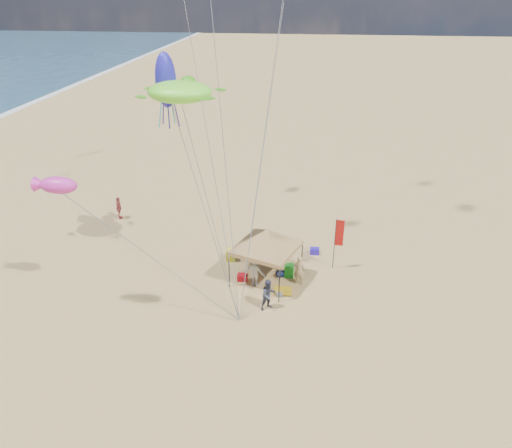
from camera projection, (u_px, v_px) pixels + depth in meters
The scene contains 18 objects.
ground at pixel (248, 328), 22.96m from camera, with size 280.00×280.00×0.00m, color tan.
canopy_tent at pixel (267, 231), 25.26m from camera, with size 5.50×5.50×3.62m.
feather_flag at pixel (338, 236), 26.82m from camera, with size 0.48×0.07×3.11m.
cooler_red at pixel (242, 277), 26.54m from camera, with size 0.54×0.38×0.38m, color #A70D17.
cooler_blue at pixel (315, 251), 29.13m from camera, with size 0.54×0.38×0.38m, color #2916BA.
bag_navy at pixel (282, 274), 26.89m from camera, with size 0.36×0.36×0.60m, color #0D153A.
bag_orange at pixel (254, 246), 29.64m from camera, with size 0.36×0.36×0.60m, color #D9580C.
chair_green at pixel (289, 271), 26.87m from camera, with size 0.50×0.50×0.70m, color #1B9521.
chair_yellow at pixel (231, 255), 28.40m from camera, with size 0.50×0.50×0.70m, color #BFC415.
crate_grey at pixel (279, 294), 25.24m from camera, with size 0.34×0.30×0.28m, color slate.
beach_cart at pixel (283, 291), 25.40m from camera, with size 0.90×0.50×0.24m, color gold.
person_near_a at pixel (299, 270), 26.01m from camera, with size 0.61×0.40×1.67m, color tan.
person_near_b at pixel (269, 295), 23.98m from camera, with size 0.80×0.63×1.66m, color #373A4B.
person_near_c at pixel (255, 271), 25.88m from camera, with size 1.13×0.65×1.75m, color beige.
person_far_a at pixel (119, 208), 33.19m from camera, with size 0.92×0.39×1.58m, color #A74340.
turtle_kite at pixel (180, 92), 22.30m from camera, with size 3.00×2.40×1.00m, color #75FF32.
fish_kite at pixel (58, 185), 21.46m from camera, with size 1.73×0.86×0.77m, color #DA2FAB.
squid_kite at pixel (166, 80), 23.01m from camera, with size 1.00×1.00×2.59m, color #2923C6.
Camera 1 is at (2.65, -18.15, 14.66)m, focal length 34.31 mm.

